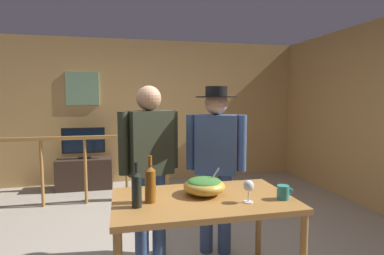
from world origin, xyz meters
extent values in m
plane|color=#9E9384|center=(0.00, 0.00, 0.00)|extent=(7.65, 7.65, 0.00)
cube|color=tan|center=(0.00, 2.80, 1.29)|extent=(5.88, 0.10, 2.57)
cube|color=tan|center=(2.94, 0.84, 1.29)|extent=(0.10, 4.20, 2.57)
cube|color=#78A479|center=(-1.07, 2.74, 1.69)|extent=(0.55, 0.03, 0.58)
cylinder|color=#9E6B33|center=(-1.53, 1.64, 0.47)|extent=(0.04, 0.04, 0.94)
cylinder|color=#9E6B33|center=(-0.95, 1.64, 0.47)|extent=(0.04, 0.04, 0.94)
cylinder|color=#9E6B33|center=(-0.36, 1.64, 0.47)|extent=(0.04, 0.04, 0.94)
cylinder|color=#9E6B33|center=(0.22, 1.64, 0.47)|extent=(0.04, 0.04, 0.94)
cube|color=#9E6B33|center=(-1.24, 1.64, 0.97)|extent=(2.99, 0.07, 0.05)
cube|color=#9E6B33|center=(0.22, 1.64, 0.52)|extent=(0.10, 0.10, 1.04)
cube|color=#38281E|center=(-1.05, 2.45, 0.26)|extent=(0.90, 0.40, 0.51)
cube|color=black|center=(-1.05, 2.45, 0.52)|extent=(0.20, 0.12, 0.02)
cylinder|color=black|center=(-1.05, 2.45, 0.57)|extent=(0.03, 0.03, 0.08)
cube|color=black|center=(-1.05, 2.42, 0.83)|extent=(0.69, 0.06, 0.42)
cube|color=black|center=(-1.05, 2.39, 0.83)|extent=(0.63, 0.01, 0.38)
cube|color=#9E6B33|center=(0.14, -0.86, 0.79)|extent=(1.29, 0.78, 0.04)
cylinder|color=#9E6B33|center=(-0.47, -0.52, 0.39)|extent=(0.05, 0.05, 0.77)
cylinder|color=#9E6B33|center=(0.75, -0.52, 0.39)|extent=(0.05, 0.05, 0.77)
ellipsoid|color=gold|center=(0.17, -0.79, 0.88)|extent=(0.31, 0.31, 0.13)
ellipsoid|color=#38702D|center=(0.17, -0.79, 0.91)|extent=(0.26, 0.26, 0.06)
cylinder|color=silver|center=(0.23, -0.79, 0.93)|extent=(0.12, 0.01, 0.16)
cylinder|color=silver|center=(0.42, -1.03, 0.82)|extent=(0.07, 0.07, 0.01)
cylinder|color=silver|center=(0.42, -1.03, 0.86)|extent=(0.01, 0.01, 0.08)
ellipsoid|color=silver|center=(0.42, -1.03, 0.93)|extent=(0.07, 0.07, 0.08)
cylinder|color=black|center=(-0.34, -0.96, 0.92)|extent=(0.07, 0.07, 0.21)
cone|color=black|center=(-0.34, -0.96, 1.04)|extent=(0.07, 0.07, 0.03)
cylinder|color=black|center=(-0.34, -0.96, 1.09)|extent=(0.03, 0.03, 0.06)
cylinder|color=brown|center=(-0.24, -0.88, 0.93)|extent=(0.08, 0.08, 0.22)
cone|color=brown|center=(-0.24, -0.88, 1.05)|extent=(0.08, 0.08, 0.03)
cylinder|color=brown|center=(-0.24, -0.88, 1.11)|extent=(0.03, 0.03, 0.07)
cylinder|color=teal|center=(0.69, -1.02, 0.86)|extent=(0.09, 0.09, 0.10)
torus|color=teal|center=(0.75, -1.02, 0.87)|extent=(0.05, 0.01, 0.05)
cylinder|color=#3D5684|center=(-0.10, -0.11, 0.42)|extent=(0.13, 0.13, 0.83)
cylinder|color=#3D5684|center=(-0.26, -0.17, 0.42)|extent=(0.13, 0.13, 0.83)
cube|color=#2D3323|center=(-0.18, -0.14, 1.12)|extent=(0.46, 0.35, 0.59)
cylinder|color=#2D3323|center=(0.06, -0.05, 1.14)|extent=(0.09, 0.09, 0.56)
cylinder|color=#2D3323|center=(-0.42, -0.23, 1.14)|extent=(0.09, 0.09, 0.56)
sphere|color=tan|center=(-0.18, -0.14, 1.53)|extent=(0.23, 0.23, 0.23)
cylinder|color=#3D5684|center=(0.55, -0.17, 0.40)|extent=(0.13, 0.13, 0.80)
cylinder|color=#3D5684|center=(0.38, -0.11, 0.40)|extent=(0.13, 0.13, 0.80)
cube|color=#3D5684|center=(0.46, -0.14, 1.09)|extent=(0.45, 0.35, 0.57)
cylinder|color=#3D5684|center=(0.69, -0.23, 1.10)|extent=(0.09, 0.09, 0.54)
cylinder|color=#3D5684|center=(0.23, -0.05, 1.10)|extent=(0.09, 0.09, 0.54)
sphere|color=#D8A884|center=(0.46, -0.14, 1.48)|extent=(0.22, 0.22, 0.22)
cylinder|color=black|center=(0.46, -0.14, 1.54)|extent=(0.39, 0.39, 0.01)
cylinder|color=black|center=(0.46, -0.14, 1.59)|extent=(0.21, 0.21, 0.10)
camera|label=1|loc=(-0.43, -2.99, 1.54)|focal=29.10mm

